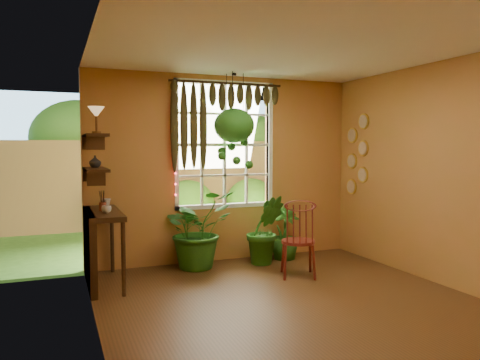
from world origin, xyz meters
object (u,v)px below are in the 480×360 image
object	(u,v)px
counter_ledge	(94,240)
potted_plant_mid	(265,230)
hanging_basket	(234,130)
windsor_chair	(298,251)
potted_plant_left	(197,229)

from	to	relation	value
counter_ledge	potted_plant_mid	distance (m)	2.35
counter_ledge	hanging_basket	distance (m)	2.39
counter_ledge	hanging_basket	xyz separation A→B (m)	(1.94, 0.36, 1.35)
hanging_basket	potted_plant_mid	bearing A→B (deg)	-23.80
counter_ledge	potted_plant_mid	xyz separation A→B (m)	(2.35, 0.18, -0.06)
windsor_chair	potted_plant_mid	world-z (taller)	windsor_chair
windsor_chair	potted_plant_mid	distance (m)	0.78
potted_plant_left	hanging_basket	size ratio (longest dim) A/B	0.79
windsor_chair	hanging_basket	size ratio (longest dim) A/B	0.85
counter_ledge	windsor_chair	distance (m)	2.54
potted_plant_left	potted_plant_mid	size ratio (longest dim) A/B	1.09
potted_plant_mid	hanging_basket	xyz separation A→B (m)	(-0.40, 0.18, 1.41)
windsor_chair	potted_plant_left	xyz separation A→B (m)	(-1.07, 0.91, 0.21)
windsor_chair	hanging_basket	xyz separation A→B (m)	(-0.52, 0.94, 1.57)
potted_plant_left	hanging_basket	distance (m)	1.47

